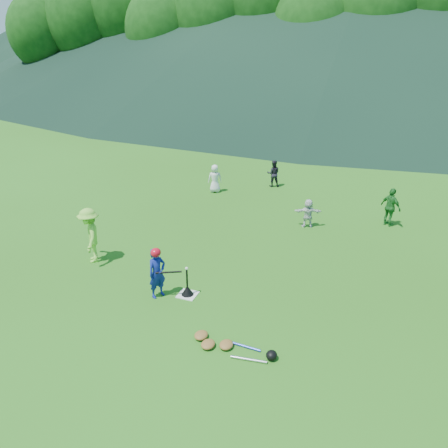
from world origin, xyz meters
name	(u,v)px	position (x,y,z in m)	size (l,w,h in m)	color
ground	(188,295)	(0.00, 0.00, 0.00)	(120.00, 120.00, 0.00)	#285C15
home_plate	(188,295)	(0.00, 0.00, 0.01)	(0.45, 0.45, 0.02)	silver
baseball	(187,268)	(0.00, 0.00, 0.74)	(0.08, 0.08, 0.08)	white
batter_child	(157,273)	(-0.65, -0.28, 0.63)	(0.46, 0.30, 1.26)	navy
adult_coach	(90,235)	(-3.26, 0.69, 0.78)	(1.01, 0.58, 1.56)	#83D33E
fielder_a	(215,179)	(-2.31, 7.51, 0.57)	(0.56, 0.36, 1.14)	silver
fielder_b	(273,174)	(-0.29, 9.08, 0.56)	(0.55, 0.43, 1.13)	black
fielder_c	(391,207)	(4.44, 6.35, 0.65)	(0.76, 0.32, 1.30)	#216F26
fielder_d	(308,213)	(1.92, 5.27, 0.49)	(0.90, 0.29, 0.97)	silver
batting_tee	(187,290)	(0.00, 0.00, 0.13)	(0.30, 0.30, 0.68)	black
batter_gear	(157,254)	(-0.62, -0.28, 1.14)	(0.71, 0.30, 0.62)	red
equipment_pile	(226,345)	(1.58, -1.51, 0.07)	(1.80, 0.56, 0.19)	olive
outfield_fence	(339,109)	(0.00, 28.00, 0.70)	(70.07, 0.08, 1.33)	gray
tree_line	(360,8)	(0.20, 33.83, 8.21)	(70.04, 11.40, 14.82)	#382314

